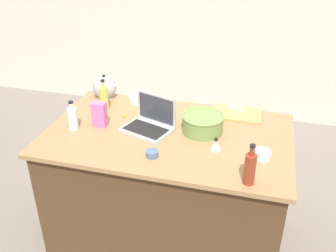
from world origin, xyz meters
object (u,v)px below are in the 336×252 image
object	(u,v)px
bottle_oil	(104,98)
butter_stick_right	(235,108)
ramekin_medium	(136,100)
candy_bag	(99,114)
laptop	(150,123)
kettle	(105,88)
cutting_board	(237,114)
butter_stick_left	(236,111)
ramekin_wide	(152,154)
bottle_vinegar	(73,118)
mixing_bowl_large	(203,123)
kitchen_timer	(216,144)
bottle_soy	(250,168)
ramekin_small	(263,154)

from	to	relation	value
bottle_oil	butter_stick_right	world-z (taller)	bottle_oil
ramekin_medium	candy_bag	size ratio (longest dim) A/B	0.61
laptop	butter_stick_right	distance (m)	0.64
candy_bag	butter_stick_right	bearing A→B (deg)	26.54
kettle	cutting_board	xyz separation A→B (m)	(1.02, -0.03, -0.07)
butter_stick_left	ramekin_wide	distance (m)	0.77
bottle_vinegar	butter_stick_left	xyz separation A→B (m)	(1.01, 0.46, -0.04)
cutting_board	butter_stick_left	xyz separation A→B (m)	(-0.01, -0.02, 0.03)
mixing_bowl_large	bottle_vinegar	distance (m)	0.85
butter_stick_left	kitchen_timer	bearing A→B (deg)	-98.32
butter_stick_right	candy_bag	size ratio (longest dim) A/B	0.65
laptop	ramekin_wide	size ratio (longest dim) A/B	4.88
bottle_vinegar	mixing_bowl_large	bearing A→B (deg)	12.60
ramekin_medium	candy_bag	world-z (taller)	candy_bag
bottle_soy	kitchen_timer	world-z (taller)	bottle_soy
bottle_soy	ramekin_small	bearing A→B (deg)	76.77
bottle_soy	ramekin_wide	size ratio (longest dim) A/B	3.17
bottle_vinegar	ramekin_wide	world-z (taller)	bottle_vinegar
laptop	kettle	distance (m)	0.62
kettle	ramekin_small	distance (m)	1.34
ramekin_medium	candy_bag	bearing A→B (deg)	-105.20
ramekin_medium	butter_stick_right	bearing A→B (deg)	1.75
kettle	kitchen_timer	size ratio (longest dim) A/B	2.77
ramekin_medium	bottle_oil	bearing A→B (deg)	-137.23
ramekin_small	ramekin_wide	world-z (taller)	ramekin_small
bottle_soy	butter_stick_right	bearing A→B (deg)	101.48
butter_stick_left	kitchen_timer	size ratio (longest dim) A/B	1.43
candy_bag	ramekin_wide	bearing A→B (deg)	-30.75
bottle_oil	cutting_board	xyz separation A→B (m)	(0.94, 0.16, -0.08)
ramekin_medium	bottle_soy	bearing A→B (deg)	-40.68
mixing_bowl_large	kettle	distance (m)	0.89
butter_stick_right	ramekin_small	distance (m)	0.58
bottle_oil	cutting_board	bearing A→B (deg)	9.96
bottle_oil	bottle_vinegar	bearing A→B (deg)	-104.75
bottle_oil	ramekin_small	distance (m)	1.20
laptop	ramekin_wide	distance (m)	0.33
bottle_vinegar	ramekin_medium	xyz separation A→B (m)	(0.26, 0.48, -0.05)
bottle_soy	candy_bag	size ratio (longest dim) A/B	1.39
laptop	candy_bag	size ratio (longest dim) A/B	2.14
ramekin_wide	kitchen_timer	world-z (taller)	kitchen_timer
bottle_soy	butter_stick_left	bearing A→B (deg)	101.19
laptop	butter_stick_right	size ratio (longest dim) A/B	3.31
laptop	ramekin_wide	world-z (taller)	laptop
butter_stick_left	ramekin_medium	xyz separation A→B (m)	(-0.75, 0.02, -0.01)
bottle_oil	ramekin_small	bearing A→B (deg)	-16.97
mixing_bowl_large	bottle_oil	distance (m)	0.76
laptop	kitchen_timer	bearing A→B (deg)	-17.12
bottle_oil	mixing_bowl_large	bearing A→B (deg)	-10.16
bottle_soy	cutting_board	xyz separation A→B (m)	(-0.14, 0.78, -0.09)
bottle_oil	cutting_board	world-z (taller)	bottle_oil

